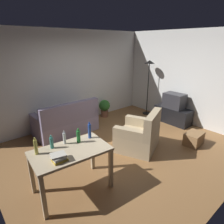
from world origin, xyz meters
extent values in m
cube|color=olive|center=(0.00, 0.00, -0.01)|extent=(5.20, 4.40, 0.02)
cube|color=white|center=(0.00, 2.20, 1.35)|extent=(5.20, 0.10, 2.70)
cube|color=silver|center=(2.60, 0.00, 1.35)|extent=(0.10, 4.40, 2.70)
cube|color=gray|center=(-0.58, 1.65, 0.20)|extent=(1.61, 0.84, 0.40)
cube|color=slate|center=(-0.58, 1.31, 0.66)|extent=(1.61, 0.16, 0.52)
cube|color=gray|center=(0.15, 1.65, 0.51)|extent=(0.16, 0.84, 0.22)
cube|color=gray|center=(-1.30, 1.65, 0.51)|extent=(0.16, 0.84, 0.22)
cube|color=black|center=(2.25, 0.15, 0.24)|extent=(0.44, 1.10, 0.48)
cube|color=#2D2D33|center=(2.25, 0.15, 0.70)|extent=(0.40, 0.60, 0.44)
cube|color=black|center=(2.46, 0.15, 0.70)|extent=(0.01, 0.52, 0.36)
cylinder|color=black|center=(2.25, 1.17, 0.01)|extent=(0.26, 0.26, 0.03)
cylinder|color=black|center=(2.25, 1.17, 0.87)|extent=(0.03, 0.03, 1.68)
cone|color=black|center=(2.25, 1.17, 1.76)|extent=(0.32, 0.32, 0.10)
cube|color=#C6B28E|center=(-1.55, -0.42, 0.74)|extent=(1.26, 0.81, 0.04)
cube|color=tan|center=(-2.14, -0.68, 0.36)|extent=(0.07, 0.07, 0.72)
cube|color=tan|center=(-1.02, -0.78, 0.36)|extent=(0.07, 0.07, 0.72)
cube|color=tan|center=(-2.08, -0.06, 0.36)|extent=(0.07, 0.07, 0.72)
cube|color=tan|center=(-0.97, -0.16, 0.36)|extent=(0.07, 0.07, 0.72)
cylinder|color=brown|center=(0.97, 1.90, 0.11)|extent=(0.24, 0.24, 0.22)
sphere|color=#2D6B28|center=(0.97, 1.90, 0.39)|extent=(0.36, 0.36, 0.36)
cube|color=tan|center=(0.28, -0.18, 0.20)|extent=(1.16, 1.13, 0.40)
cube|color=tan|center=(0.42, -0.49, 0.66)|extent=(0.89, 0.51, 0.52)
cube|color=tan|center=(0.62, -0.03, 0.51)|extent=(0.49, 0.83, 0.22)
cube|color=tan|center=(-0.06, -0.33, 0.51)|extent=(0.49, 0.83, 0.22)
cube|color=olive|center=(1.45, -0.97, 0.15)|extent=(0.50, 0.38, 0.30)
cylinder|color=#BCB24C|center=(-1.99, -0.20, 0.88)|extent=(0.05, 0.05, 0.24)
cylinder|color=#BCB24C|center=(-1.99, -0.20, 1.02)|extent=(0.02, 0.02, 0.04)
cylinder|color=teal|center=(-1.74, -0.18, 0.85)|extent=(0.06, 0.06, 0.18)
cylinder|color=teal|center=(-1.74, -0.18, 0.96)|extent=(0.02, 0.02, 0.04)
cylinder|color=silver|center=(-1.52, -0.19, 0.86)|extent=(0.05, 0.05, 0.20)
cylinder|color=silver|center=(-1.52, -0.19, 0.98)|extent=(0.02, 0.02, 0.04)
cylinder|color=#1E722D|center=(-1.32, -0.29, 0.86)|extent=(0.06, 0.06, 0.21)
cylinder|color=#1E722D|center=(-1.32, -0.29, 0.99)|extent=(0.03, 0.03, 0.04)
cylinder|color=#2347A3|center=(-1.08, -0.28, 0.89)|extent=(0.06, 0.06, 0.26)
cylinder|color=#2347A3|center=(-1.08, -0.28, 1.04)|extent=(0.03, 0.03, 0.04)
cube|color=#B7932D|center=(-1.81, -0.59, 0.78)|extent=(0.21, 0.17, 0.04)
cube|color=beige|center=(-1.82, -0.57, 0.82)|extent=(0.17, 0.18, 0.04)
cube|color=beige|center=(-1.81, -0.57, 0.85)|extent=(0.24, 0.21, 0.03)
camera|label=1|loc=(-2.77, -2.86, 2.35)|focal=31.00mm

